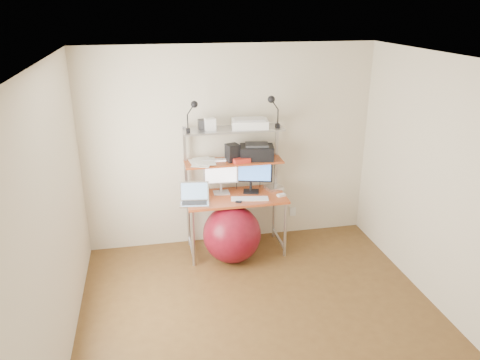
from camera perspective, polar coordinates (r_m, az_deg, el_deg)
The scene contains 20 objects.
room at distance 4.17m, azimuth 3.25°, elevation -3.08°, with size 3.60×3.60×3.60m.
computer_desk at distance 5.64m, azimuth -0.65°, elevation 0.28°, with size 1.20×0.60×1.57m.
wall_outlet at distance 6.34m, azimuth 6.46°, elevation -3.85°, with size 0.08×0.01×0.12m, color white.
monitor_silver at distance 5.68m, azimuth -2.36°, elevation 0.81°, with size 0.43×0.15×0.47m.
monitor_black at distance 5.70m, azimuth 1.34°, elevation 1.06°, with size 0.52×0.20×0.53m.
laptop at distance 5.50m, azimuth -5.57°, elevation -2.25°, with size 0.37×0.32×0.30m.
keyboard at distance 5.57m, azimuth 1.19°, elevation -2.30°, with size 0.44×0.13×0.01m, color white.
mouse at distance 5.68m, azimuth 5.05°, elevation -1.85°, with size 0.10×0.06×0.03m, color white.
mac_mini at distance 5.89m, azimuth 4.11°, elevation -0.91°, with size 0.19×0.19×0.04m, color silver.
phone at distance 5.53m, azimuth -0.11°, elevation -2.50°, with size 0.07×0.13×0.01m, color black.
printer at distance 5.68m, azimuth 2.05°, elevation 3.45°, with size 0.44×0.34×0.19m.
nas_cube at distance 5.59m, azimuth -0.92°, elevation 3.35°, with size 0.14×0.14×0.21m, color black.
red_box at distance 5.57m, azimuth 0.13°, elevation 2.44°, with size 0.20×0.13×0.06m, color red.
scanner at distance 5.54m, azimuth 1.20°, elevation 6.93°, with size 0.45×0.33×0.11m.
box_white at distance 5.43m, azimuth -3.66°, elevation 6.79°, with size 0.12×0.10×0.14m, color white.
box_grey at distance 5.51m, azimuth -4.54°, elevation 6.80°, with size 0.11×0.11×0.11m, color #2E2D30.
clip_lamp_left at distance 5.32m, azimuth -5.76°, elevation 8.55°, with size 0.14×0.08×0.36m.
clip_lamp_right at distance 5.48m, azimuth 4.01°, elevation 9.16°, with size 0.15×0.09×0.39m.
exercise_ball at distance 5.62m, azimuth -0.99°, elevation -6.59°, with size 0.70×0.70×0.70m, color maroon.
paper_stack at distance 5.58m, azimuth -4.56°, elevation 2.21°, with size 0.32×0.41×0.02m.
Camera 1 is at (-0.99, -3.68, 2.94)m, focal length 35.00 mm.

